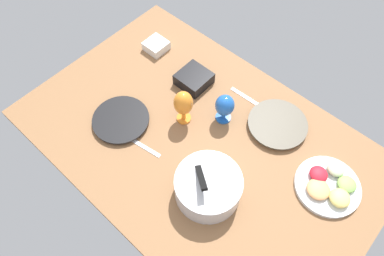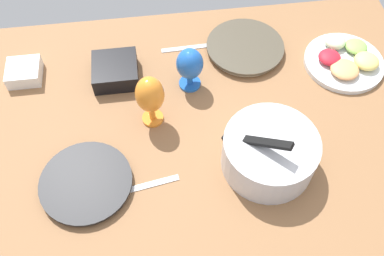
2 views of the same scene
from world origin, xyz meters
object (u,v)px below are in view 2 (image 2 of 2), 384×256
at_px(dinner_plate_left, 245,48).
at_px(square_bowl_white, 24,72).
at_px(hurricane_glass_blue, 190,65).
at_px(square_bowl_black, 115,70).
at_px(fruit_platter, 345,60).
at_px(dinner_plate_right, 86,183).
at_px(mixing_bowl, 269,152).
at_px(hurricane_glass_orange, 150,96).

bearing_deg(dinner_plate_left, square_bowl_white, 1.99).
distance_m(hurricane_glass_blue, square_bowl_black, 0.26).
height_order(fruit_platter, hurricane_glass_blue, hurricane_glass_blue).
relative_size(fruit_platter, square_bowl_white, 2.48).
height_order(hurricane_glass_blue, square_bowl_white, hurricane_glass_blue).
relative_size(dinner_plate_right, mixing_bowl, 0.98).
xyz_separation_m(fruit_platter, square_bowl_white, (1.09, -0.08, 0.01)).
relative_size(fruit_platter, square_bowl_black, 1.84).
height_order(mixing_bowl, fruit_platter, mixing_bowl).
distance_m(dinner_plate_right, mixing_bowl, 0.53).
height_order(hurricane_glass_orange, square_bowl_white, hurricane_glass_orange).
relative_size(dinner_plate_left, square_bowl_white, 2.50).
relative_size(mixing_bowl, square_bowl_black, 1.82).
distance_m(hurricane_glass_orange, square_bowl_black, 0.24).
xyz_separation_m(dinner_plate_right, hurricane_glass_orange, (-0.21, -0.21, 0.11)).
distance_m(dinner_plate_left, fruit_platter, 0.35).
bearing_deg(mixing_bowl, square_bowl_black, -42.55).
xyz_separation_m(dinner_plate_left, fruit_platter, (-0.33, 0.11, 0.01)).
xyz_separation_m(dinner_plate_left, square_bowl_black, (0.46, 0.07, 0.02)).
bearing_deg(mixing_bowl, hurricane_glass_blue, -60.47).
distance_m(dinner_plate_right, square_bowl_black, 0.41).
xyz_separation_m(hurricane_glass_orange, square_bowl_white, (0.42, -0.23, -0.09)).
xyz_separation_m(dinner_plate_left, square_bowl_white, (0.76, 0.03, 0.01)).
distance_m(mixing_bowl, fruit_platter, 0.51).
height_order(dinner_plate_right, hurricane_glass_orange, hurricane_glass_orange).
xyz_separation_m(dinner_plate_right, square_bowl_black, (-0.10, -0.40, 0.02)).
distance_m(hurricane_glass_orange, hurricane_glass_blue, 0.19).
bearing_deg(square_bowl_white, dinner_plate_left, -178.01).
distance_m(fruit_platter, square_bowl_white, 1.10).
xyz_separation_m(dinner_plate_left, mixing_bowl, (0.03, 0.46, 0.05)).
bearing_deg(hurricane_glass_blue, dinner_plate_left, -148.53).
distance_m(mixing_bowl, square_bowl_black, 0.59).
height_order(dinner_plate_right, hurricane_glass_blue, hurricane_glass_blue).
bearing_deg(dinner_plate_left, square_bowl_black, 8.24).
bearing_deg(mixing_bowl, hurricane_glass_orange, -32.31).
xyz_separation_m(dinner_plate_right, hurricane_glass_blue, (-0.34, -0.34, 0.08)).
height_order(dinner_plate_right, mixing_bowl, mixing_bowl).
bearing_deg(dinner_plate_left, mixing_bowl, 86.63).
xyz_separation_m(fruit_platter, hurricane_glass_orange, (0.68, 0.15, 0.10)).
distance_m(dinner_plate_right, hurricane_glass_blue, 0.48).
bearing_deg(square_bowl_black, fruit_platter, 176.99).
bearing_deg(dinner_plate_right, fruit_platter, -157.95).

